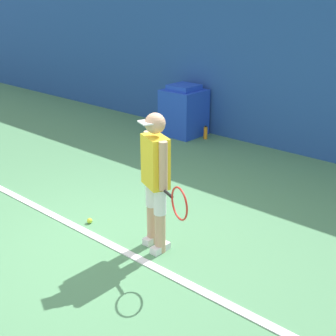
# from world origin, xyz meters

# --- Properties ---
(ground_plane) EXTENTS (24.00, 24.00, 0.00)m
(ground_plane) POSITION_xyz_m (0.00, 0.00, 0.00)
(ground_plane) COLOR #518C5B
(back_wall) EXTENTS (24.00, 0.10, 2.67)m
(back_wall) POSITION_xyz_m (0.00, 4.31, 1.33)
(back_wall) COLOR #234C99
(back_wall) RESTS_ON ground_plane
(court_baseline) EXTENTS (21.60, 0.10, 0.01)m
(court_baseline) POSITION_xyz_m (0.00, -0.03, 0.01)
(court_baseline) COLOR white
(court_baseline) RESTS_ON ground_plane
(tennis_player) EXTENTS (0.91, 0.46, 1.56)m
(tennis_player) POSITION_xyz_m (0.55, 0.29, 0.86)
(tennis_player) COLOR tan
(tennis_player) RESTS_ON ground_plane
(tennis_ball) EXTENTS (0.07, 0.07, 0.07)m
(tennis_ball) POSITION_xyz_m (-0.48, 0.16, 0.03)
(tennis_ball) COLOR #D1E533
(tennis_ball) RESTS_ON ground_plane
(covered_chair) EXTENTS (0.74, 0.72, 1.00)m
(covered_chair) POSITION_xyz_m (-2.04, 3.85, 0.48)
(covered_chair) COLOR blue
(covered_chair) RESTS_ON ground_plane
(water_bottle) EXTENTS (0.08, 0.08, 0.26)m
(water_bottle) POSITION_xyz_m (-1.53, 3.90, 0.12)
(water_bottle) COLOR orange
(water_bottle) RESTS_ON ground_plane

